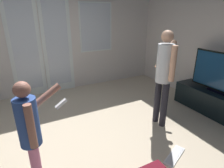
{
  "coord_description": "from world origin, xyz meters",
  "views": [
    {
      "loc": [
        -0.35,
        -2.1,
        1.79
      ],
      "look_at": [
        0.72,
        -0.05,
        0.9
      ],
      "focal_mm": 29.71,
      "sensor_mm": 36.0,
      "label": 1
    }
  ],
  "objects_px": {
    "flat_screen_tv": "(222,73)",
    "loose_keyboard": "(174,156)",
    "tv_stand": "(215,103)",
    "person_child": "(31,131)",
    "person_adult": "(164,71)"
  },
  "relations": [
    {
      "from": "tv_stand",
      "to": "loose_keyboard",
      "type": "height_order",
      "value": "tv_stand"
    },
    {
      "from": "loose_keyboard",
      "to": "person_adult",
      "type": "bearing_deg",
      "value": 63.26
    },
    {
      "from": "flat_screen_tv",
      "to": "loose_keyboard",
      "type": "bearing_deg",
      "value": -161.38
    },
    {
      "from": "flat_screen_tv",
      "to": "person_adult",
      "type": "relative_size",
      "value": 0.71
    },
    {
      "from": "flat_screen_tv",
      "to": "person_child",
      "type": "xyz_separation_m",
      "value": [
        -3.14,
        -0.2,
        -0.05
      ]
    },
    {
      "from": "tv_stand",
      "to": "person_adult",
      "type": "distance_m",
      "value": 1.36
    },
    {
      "from": "tv_stand",
      "to": "flat_screen_tv",
      "type": "height_order",
      "value": "flat_screen_tv"
    },
    {
      "from": "person_adult",
      "to": "person_child",
      "type": "bearing_deg",
      "value": -167.96
    },
    {
      "from": "person_adult",
      "to": "loose_keyboard",
      "type": "xyz_separation_m",
      "value": [
        -0.37,
        -0.73,
        -0.93
      ]
    },
    {
      "from": "person_adult",
      "to": "person_child",
      "type": "height_order",
      "value": "person_adult"
    },
    {
      "from": "flat_screen_tv",
      "to": "loose_keyboard",
      "type": "distance_m",
      "value": 1.77
    },
    {
      "from": "flat_screen_tv",
      "to": "loose_keyboard",
      "type": "height_order",
      "value": "flat_screen_tv"
    },
    {
      "from": "flat_screen_tv",
      "to": "person_child",
      "type": "distance_m",
      "value": 3.15
    },
    {
      "from": "tv_stand",
      "to": "person_child",
      "type": "height_order",
      "value": "person_child"
    },
    {
      "from": "tv_stand",
      "to": "person_child",
      "type": "distance_m",
      "value": 3.2
    }
  ]
}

